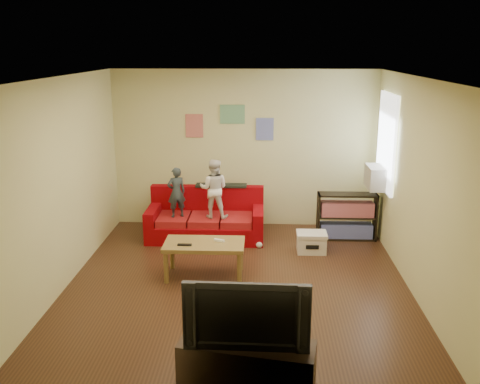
{
  "coord_description": "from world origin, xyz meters",
  "views": [
    {
      "loc": [
        0.3,
        -6.55,
        3.06
      ],
      "look_at": [
        0.0,
        0.8,
        1.05
      ],
      "focal_mm": 40.0,
      "sensor_mm": 36.0,
      "label": 1
    }
  ],
  "objects_px": {
    "child_a": "(176,192)",
    "bookshelf": "(346,219)",
    "television": "(247,311)",
    "file_box": "(311,242)",
    "tv_stand": "(247,366)",
    "sofa": "(206,221)",
    "child_b": "(214,189)",
    "coffee_table": "(204,247)"
  },
  "relations": [
    {
      "from": "child_a",
      "to": "child_b",
      "type": "bearing_deg",
      "value": 156.4
    },
    {
      "from": "file_box",
      "to": "television",
      "type": "bearing_deg",
      "value": -104.55
    },
    {
      "from": "child_b",
      "to": "bookshelf",
      "type": "distance_m",
      "value": 2.22
    },
    {
      "from": "tv_stand",
      "to": "television",
      "type": "height_order",
      "value": "television"
    },
    {
      "from": "child_a",
      "to": "bookshelf",
      "type": "xyz_separation_m",
      "value": [
        2.75,
        0.18,
        -0.46
      ]
    },
    {
      "from": "bookshelf",
      "to": "television",
      "type": "bearing_deg",
      "value": -110.4
    },
    {
      "from": "sofa",
      "to": "child_a",
      "type": "xyz_separation_m",
      "value": [
        -0.45,
        -0.16,
        0.53
      ]
    },
    {
      "from": "child_b",
      "to": "file_box",
      "type": "relative_size",
      "value": 2.08
    },
    {
      "from": "child_a",
      "to": "file_box",
      "type": "height_order",
      "value": "child_a"
    },
    {
      "from": "file_box",
      "to": "television",
      "type": "relative_size",
      "value": 0.41
    },
    {
      "from": "file_box",
      "to": "tv_stand",
      "type": "height_order",
      "value": "tv_stand"
    },
    {
      "from": "child_a",
      "to": "child_b",
      "type": "xyz_separation_m",
      "value": [
        0.6,
        0.0,
        0.07
      ]
    },
    {
      "from": "bookshelf",
      "to": "file_box",
      "type": "bearing_deg",
      "value": -134.61
    },
    {
      "from": "coffee_table",
      "to": "sofa",
      "type": "bearing_deg",
      "value": 95.03
    },
    {
      "from": "tv_stand",
      "to": "file_box",
      "type": "bearing_deg",
      "value": 85.39
    },
    {
      "from": "bookshelf",
      "to": "child_a",
      "type": "bearing_deg",
      "value": -176.34
    },
    {
      "from": "file_box",
      "to": "child_a",
      "type": "bearing_deg",
      "value": 168.06
    },
    {
      "from": "child_a",
      "to": "bookshelf",
      "type": "relative_size",
      "value": 0.85
    },
    {
      "from": "tv_stand",
      "to": "television",
      "type": "relative_size",
      "value": 1.11
    },
    {
      "from": "coffee_table",
      "to": "file_box",
      "type": "bearing_deg",
      "value": 31.66
    },
    {
      "from": "sofa",
      "to": "television",
      "type": "height_order",
      "value": "television"
    },
    {
      "from": "sofa",
      "to": "tv_stand",
      "type": "relative_size",
      "value": 1.53
    },
    {
      "from": "child_b",
      "to": "bookshelf",
      "type": "relative_size",
      "value": 1.0
    },
    {
      "from": "child_a",
      "to": "tv_stand",
      "type": "height_order",
      "value": "child_a"
    },
    {
      "from": "sofa",
      "to": "bookshelf",
      "type": "height_order",
      "value": "sofa"
    },
    {
      "from": "child_a",
      "to": "television",
      "type": "xyz_separation_m",
      "value": [
        1.24,
        -3.88,
        -0.02
      ]
    },
    {
      "from": "file_box",
      "to": "bookshelf",
      "type": "bearing_deg",
      "value": 45.39
    },
    {
      "from": "sofa",
      "to": "child_a",
      "type": "bearing_deg",
      "value": -159.99
    },
    {
      "from": "coffee_table",
      "to": "bookshelf",
      "type": "bearing_deg",
      "value": 36.14
    },
    {
      "from": "tv_stand",
      "to": "child_b",
      "type": "bearing_deg",
      "value": 109.34
    },
    {
      "from": "coffee_table",
      "to": "tv_stand",
      "type": "relative_size",
      "value": 0.88
    },
    {
      "from": "bookshelf",
      "to": "file_box",
      "type": "distance_m",
      "value": 0.9
    },
    {
      "from": "coffee_table",
      "to": "file_box",
      "type": "height_order",
      "value": "coffee_table"
    },
    {
      "from": "child_a",
      "to": "bookshelf",
      "type": "height_order",
      "value": "child_a"
    },
    {
      "from": "coffee_table",
      "to": "bookshelf",
      "type": "height_order",
      "value": "bookshelf"
    },
    {
      "from": "sofa",
      "to": "child_b",
      "type": "xyz_separation_m",
      "value": [
        0.15,
        -0.16,
        0.59
      ]
    },
    {
      "from": "sofa",
      "to": "tv_stand",
      "type": "height_order",
      "value": "sofa"
    },
    {
      "from": "coffee_table",
      "to": "television",
      "type": "distance_m",
      "value": 2.59
    },
    {
      "from": "file_box",
      "to": "tv_stand",
      "type": "relative_size",
      "value": 0.37
    },
    {
      "from": "sofa",
      "to": "television",
      "type": "bearing_deg",
      "value": -78.95
    },
    {
      "from": "child_b",
      "to": "file_box",
      "type": "distance_m",
      "value": 1.75
    },
    {
      "from": "bookshelf",
      "to": "tv_stand",
      "type": "relative_size",
      "value": 0.77
    }
  ]
}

